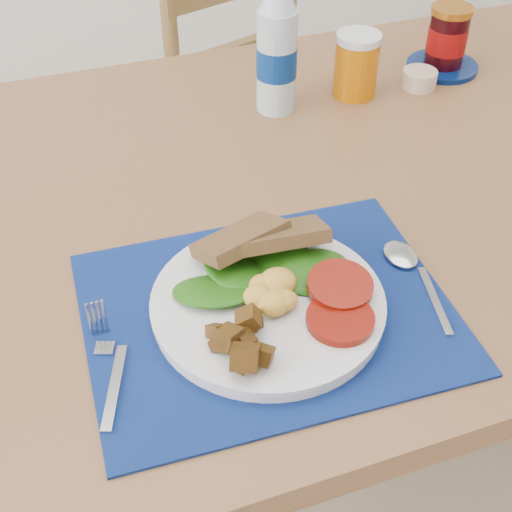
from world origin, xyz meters
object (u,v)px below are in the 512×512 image
Objects in this scene: water_bottle at (277,53)px; jam_on_saucer at (446,42)px; breakfast_plate at (265,302)px; chair_far at (212,85)px; juice_glass at (356,67)px.

water_bottle is 1.74× the size of jam_on_saucer.
water_bottle is (0.18, 0.44, 0.07)m from breakfast_plate.
water_bottle is at bearing 67.85° from chair_far.
water_bottle is at bearing 58.03° from breakfast_plate.
jam_on_saucer is (0.33, 0.03, -0.05)m from water_bottle.
water_bottle is (-0.04, -0.53, 0.32)m from chair_far.
jam_on_saucer is at bearing 5.27° from water_bottle.
water_bottle reaches higher than jam_on_saucer.
water_bottle is 0.34m from jam_on_saucer.
chair_far is 1.03m from breakfast_plate.
chair_far reaches higher than juice_glass.
jam_on_saucer is (0.19, 0.03, 0.00)m from juice_glass.
juice_glass is at bearing 82.99° from chair_far.
chair_far reaches higher than jam_on_saucer.
juice_glass is (0.10, -0.53, 0.28)m from chair_far.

